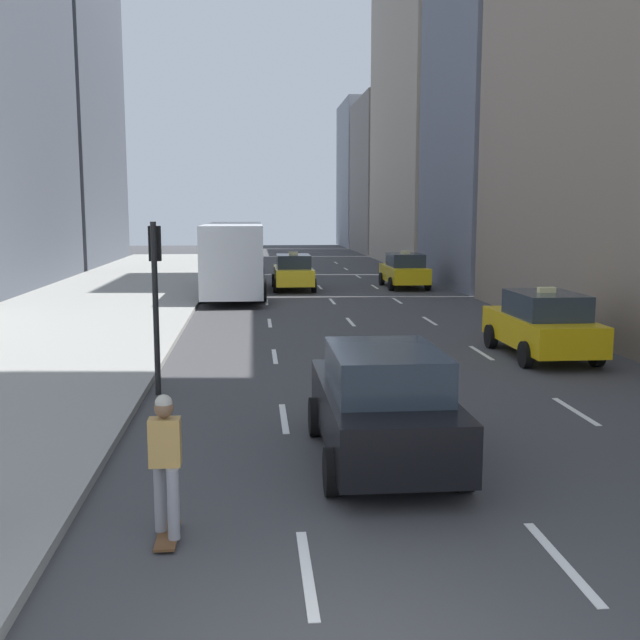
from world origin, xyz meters
The scene contains 10 objects.
sidewalk_left centered at (-7.00, 27.00, 0.07)m, with size 8.00×66.00×0.15m, color gray.
lane_markings centered at (2.60, 23.00, 0.01)m, with size 5.72×56.00×0.01m.
building_row_right centered at (12.00, 35.66, 11.91)m, with size 6.00×82.79×35.60m.
taxi_lead centered at (6.80, 31.42, 0.88)m, with size 2.02×4.40×1.87m.
taxi_second centered at (1.20, 30.97, 0.88)m, with size 2.02×4.40×1.87m.
taxi_third centered at (6.80, 13.32, 0.88)m, with size 2.02×4.40×1.87m.
sedan_black_near centered at (1.20, 5.46, 0.91)m, with size 2.02×4.43×1.80m.
city_bus centered at (-1.61, 29.25, 1.79)m, with size 2.80×11.61×3.25m.
skateboarder centered at (-1.77, 2.94, 0.96)m, with size 0.36×0.80×1.75m.
traffic_light_pole centered at (-2.75, 10.16, 2.41)m, with size 0.24×0.42×3.60m.
Camera 1 is at (-0.72, -5.47, 3.81)m, focal length 42.00 mm.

